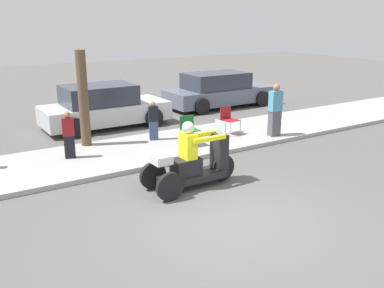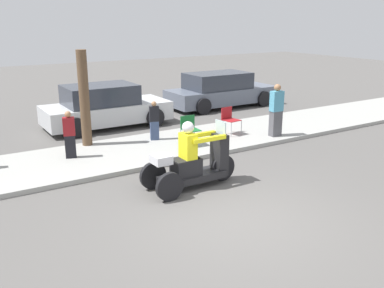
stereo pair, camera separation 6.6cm
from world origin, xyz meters
name	(u,v)px [view 2 (the right image)]	position (x,y,z in m)	size (l,w,h in m)	color
ground_plane	(232,219)	(0.00, 0.00, 0.00)	(60.00, 60.00, 0.00)	#565451
sidewalk_strip	(131,152)	(0.00, 4.60, 0.06)	(28.00, 2.80, 0.12)	#9E9E99
motorcycle_trike	(193,164)	(0.20, 1.71, 0.54)	(2.20, 0.85, 1.50)	black
spectator_near_curb	(154,121)	(1.05, 5.21, 0.68)	(0.31, 0.24, 1.15)	#38476B
spectator_end_of_line	(276,111)	(4.38, 3.65, 0.89)	(0.39, 0.25, 1.59)	#515156
spectator_by_tree	(70,135)	(-1.56, 4.83, 0.71)	(0.33, 0.26, 1.22)	black
folding_chair_curbside	(229,118)	(3.33, 4.60, 0.62)	(0.52, 0.52, 0.82)	#A5A8AD
folding_chair_set_back	(189,127)	(1.66, 4.23, 0.62)	(0.50, 0.50, 0.82)	#A5A8AD
parked_car_lot_center	(105,107)	(0.56, 7.96, 0.68)	(4.22, 2.01, 1.45)	silver
parked_car_lot_far	(221,91)	(5.91, 8.67, 0.68)	(4.68, 1.98, 1.43)	slate
tree_trunk	(84,99)	(-0.82, 5.74, 1.45)	(0.28, 0.28, 2.66)	brown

